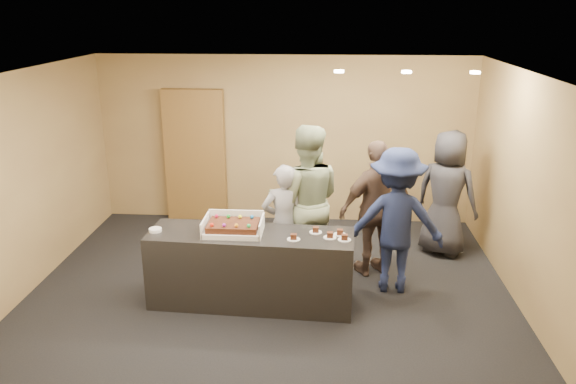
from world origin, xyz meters
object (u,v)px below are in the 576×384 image
object	(u,v)px
person_navy_man	(396,221)
person_dark_suit	(447,193)
person_server_grey	(284,223)
sheet_cake	(233,225)
serving_counter	(251,268)
cake_box	(234,228)
storage_cabinet	(195,156)
person_sage_man	(306,201)
plate_stack	(155,230)
person_brown_extra	(377,209)

from	to	relation	value
person_navy_man	person_dark_suit	bearing A→B (deg)	-122.22
person_server_grey	sheet_cake	bearing A→B (deg)	34.35
serving_counter	cake_box	size ratio (longest dim) A/B	3.52
sheet_cake	person_dark_suit	distance (m)	3.22
sheet_cake	storage_cabinet	bearing A→B (deg)	111.24
cake_box	person_sage_man	distance (m)	1.17
cake_box	plate_stack	xyz separation A→B (m)	(-0.92, -0.04, -0.03)
serving_counter	plate_stack	distance (m)	1.22
sheet_cake	person_navy_man	distance (m)	1.99
cake_box	person_dark_suit	size ratio (longest dim) A/B	0.38
person_sage_man	person_dark_suit	size ratio (longest dim) A/B	1.11
serving_counter	person_navy_man	bearing A→B (deg)	18.47
plate_stack	person_dark_suit	distance (m)	4.04
storage_cabinet	plate_stack	world-z (taller)	storage_cabinet
plate_stack	person_brown_extra	distance (m)	2.82
serving_counter	sheet_cake	bearing A→B (deg)	-177.05
person_server_grey	person_dark_suit	bearing A→B (deg)	-171.64
person_server_grey	person_brown_extra	bearing A→B (deg)	177.43
sheet_cake	plate_stack	bearing A→B (deg)	-179.06
storage_cabinet	person_server_grey	bearing A→B (deg)	-52.71
sheet_cake	person_dark_suit	world-z (taller)	person_dark_suit
plate_stack	person_sage_man	bearing A→B (deg)	27.01
cake_box	person_brown_extra	size ratio (longest dim) A/B	0.38
plate_stack	person_server_grey	distance (m)	1.61
plate_stack	person_navy_man	distance (m)	2.90
cake_box	sheet_cake	size ratio (longest dim) A/B	1.17
serving_counter	person_sage_man	bearing A→B (deg)	57.87
person_sage_man	serving_counter	bearing A→B (deg)	51.81
storage_cabinet	cake_box	bearing A→B (deg)	-68.58
plate_stack	person_dark_suit	xyz separation A→B (m)	(3.69, 1.65, -0.01)
plate_stack	person_navy_man	xyz separation A→B (m)	(2.85, 0.50, -0.00)
sheet_cake	person_sage_man	xyz separation A→B (m)	(0.81, 0.87, 0.01)
plate_stack	person_brown_extra	bearing A→B (deg)	19.41
storage_cabinet	person_sage_man	distance (m)	2.67
person_navy_man	storage_cabinet	bearing A→B (deg)	-33.48
serving_counter	plate_stack	xyz separation A→B (m)	(-1.12, -0.02, 0.47)
storage_cabinet	person_server_grey	xyz separation A→B (m)	(1.61, -2.12, -0.31)
person_server_grey	person_brown_extra	distance (m)	1.23
sheet_cake	person_brown_extra	world-z (taller)	person_brown_extra
sheet_cake	plate_stack	world-z (taller)	sheet_cake
storage_cabinet	cake_box	size ratio (longest dim) A/B	3.18
cake_box	storage_cabinet	bearing A→B (deg)	111.42
serving_counter	person_brown_extra	bearing A→B (deg)	33.91
sheet_cake	plate_stack	distance (m)	0.93
person_navy_man	cake_box	bearing A→B (deg)	17.02
storage_cabinet	sheet_cake	bearing A→B (deg)	-68.76
person_server_grey	person_dark_suit	world-z (taller)	person_dark_suit
person_server_grey	person_navy_man	world-z (taller)	person_navy_man
sheet_cake	plate_stack	size ratio (longest dim) A/B	3.90
plate_stack	storage_cabinet	bearing A→B (deg)	93.11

